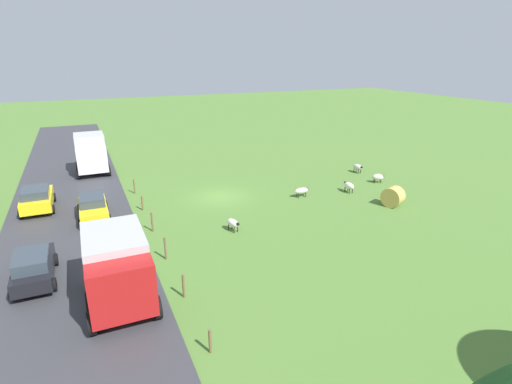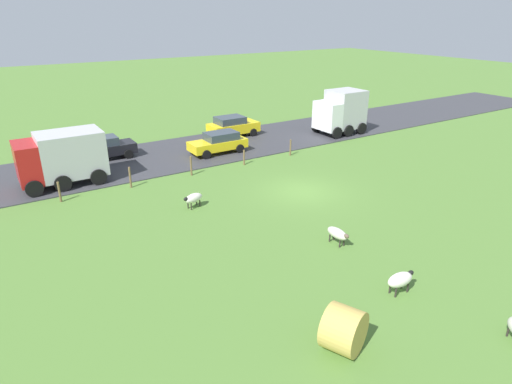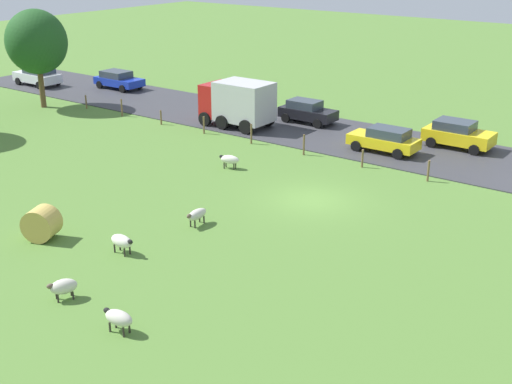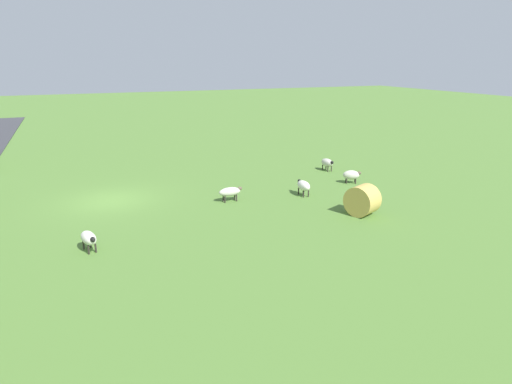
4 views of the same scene
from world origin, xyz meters
The scene contains 19 objects.
ground_plane centered at (0.00, 0.00, 0.00)m, with size 160.00×160.00×0.00m, color #517A33.
road_strip centered at (10.78, 0.00, 0.03)m, with size 8.00×80.00×0.06m, color #38383D.
sheep_0 centered at (1.38, 6.32, 0.54)m, with size 0.76×1.24×0.79m.
sheep_1 centered at (-13.61, 2.07, 0.51)m, with size 1.13×0.94×0.79m.
sheep_2 centered at (-5.75, 2.56, 0.52)m, with size 1.28×0.50×0.76m.
sheep_3 centered at (-9.77, 3.14, 0.56)m, with size 0.57×1.24×0.83m.
sheep_4 centered at (-13.93, -1.15, 0.54)m, with size 0.61×1.21×0.81m.
hay_bale_0 centered at (-10.83, 6.96, 0.73)m, with size 1.46×1.46×1.07m, color tan.
fence_post_0 centered at (6.02, -3.57, 0.59)m, with size 0.12×0.12×1.18m, color brown.
fence_post_1 centered at (6.02, 0.36, 0.53)m, with size 0.12×0.12×1.05m, color brown.
fence_post_2 centered at (6.02, 4.30, 0.63)m, with size 0.12×0.12×1.26m, color brown.
fence_post_3 centered at (6.02, 8.24, 0.64)m, with size 0.12×0.12×1.29m, color brown.
fence_post_4 centered at (6.02, 12.18, 0.59)m, with size 0.12×0.12×1.17m, color brown.
fence_post_5 centered at (6.02, 16.12, 0.51)m, with size 0.12×0.12×1.01m, color brown.
truck_0 centered at (8.70, 11.39, 1.76)m, with size 2.86×4.86×3.12m.
truck_1 centered at (8.74, -10.87, 1.92)m, with size 2.83×3.95×3.59m.
car_1 centered at (9.27, 0.58, 0.85)m, with size 1.96×4.23×1.51m.
car_2 centered at (12.82, -2.62, 0.92)m, with size 2.18×4.15×1.66m.
car_4 centered at (12.32, 8.04, 0.88)m, with size 1.92×4.02×1.57m.
Camera 1 is at (9.40, 27.94, 10.60)m, focal length 28.05 mm.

